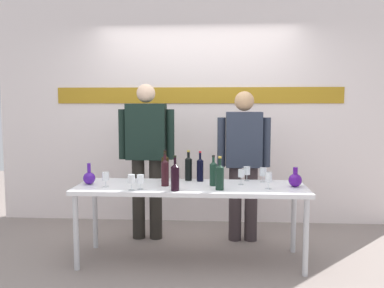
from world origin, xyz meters
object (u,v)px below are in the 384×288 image
at_px(wine_glass_left_2, 140,179).
at_px(wine_glass_right_1, 268,177).
at_px(wine_bottle_1, 175,176).
at_px(decanter_blue_right, 295,180).
at_px(wine_bottle_3, 213,173).
at_px(wine_bottle_5, 200,169).
at_px(wine_bottle_4, 165,172).
at_px(wine_glass_left_0, 106,176).
at_px(decanter_blue_left, 89,178).
at_px(presenter_right, 244,157).
at_px(wine_glass_left_1, 131,179).
at_px(display_table, 191,192).
at_px(wine_bottle_2, 165,167).
at_px(wine_bottle_6, 188,167).
at_px(wine_glass_right_2, 263,172).
at_px(wine_glass_right_0, 241,174).
at_px(wine_bottle_0, 220,176).
at_px(wine_glass_right_3, 247,171).
at_px(presenter_left, 147,151).

distance_m(wine_glass_left_2, wine_glass_right_1, 1.17).
bearing_deg(wine_bottle_1, decanter_blue_right, 12.24).
distance_m(wine_bottle_3, wine_bottle_5, 0.25).
relative_size(wine_bottle_4, wine_glass_left_0, 2.28).
xyz_separation_m(decanter_blue_left, wine_glass_left_2, (0.54, -0.21, 0.03)).
xyz_separation_m(presenter_right, wine_bottle_1, (-0.66, -0.87, -0.07)).
distance_m(presenter_right, wine_glass_left_1, 1.38).
bearing_deg(wine_bottle_3, wine_glass_left_0, -173.51).
distance_m(decanter_blue_right, wine_bottle_1, 1.13).
relative_size(display_table, wine_bottle_2, 6.89).
xyz_separation_m(decanter_blue_right, wine_bottle_6, (-1.02, 0.26, 0.06)).
xyz_separation_m(wine_bottle_4, wine_glass_left_2, (-0.20, -0.17, -0.04)).
xyz_separation_m(wine_bottle_2, wine_glass_right_2, (0.98, -0.01, -0.04)).
xyz_separation_m(decanter_blue_left, wine_glass_right_0, (1.46, 0.07, 0.04)).
height_order(decanter_blue_right, wine_bottle_0, wine_bottle_0).
xyz_separation_m(wine_bottle_0, wine_bottle_3, (-0.06, 0.18, -0.00)).
height_order(wine_bottle_1, wine_bottle_5, wine_bottle_1).
distance_m(wine_bottle_4, wine_glass_right_3, 0.85).
distance_m(wine_bottle_1, wine_glass_right_2, 0.95).
distance_m(wine_bottle_3, wine_glass_right_3, 0.42).
xyz_separation_m(wine_bottle_2, wine_bottle_4, (0.03, -0.26, -0.00)).
xyz_separation_m(decanter_blue_left, wine_bottle_5, (1.06, 0.22, 0.06)).
relative_size(wine_bottle_1, wine_bottle_3, 1.09).
height_order(wine_bottle_2, wine_bottle_5, wine_bottle_2).
height_order(decanter_blue_left, presenter_right, presenter_right).
relative_size(wine_bottle_3, wine_bottle_5, 0.96).
xyz_separation_m(wine_bottle_1, wine_glass_right_0, (0.60, 0.31, -0.02)).
bearing_deg(wine_bottle_4, wine_glass_right_1, -4.45).
bearing_deg(wine_glass_right_1, wine_glass_left_0, -179.99).
distance_m(wine_bottle_6, wine_glass_left_1, 0.70).
bearing_deg(wine_glass_right_2, wine_glass_right_0, -147.17).
xyz_separation_m(wine_bottle_1, wine_glass_left_0, (-0.67, 0.13, -0.03)).
relative_size(wine_bottle_5, wine_glass_right_2, 2.09).
bearing_deg(wine_glass_right_1, wine_bottle_5, 152.81).
distance_m(display_table, wine_bottle_1, 0.33).
bearing_deg(wine_glass_right_1, wine_bottle_2, 161.40).
bearing_deg(wine_glass_right_0, wine_glass_left_0, -171.96).
xyz_separation_m(decanter_blue_left, wine_bottle_0, (1.26, -0.18, 0.06)).
relative_size(wine_bottle_0, wine_glass_right_3, 2.08).
xyz_separation_m(display_table, wine_glass_right_1, (0.72, -0.11, 0.17)).
bearing_deg(wine_glass_left_1, wine_bottle_2, 62.90).
bearing_deg(presenter_left, presenter_right, -0.00).
bearing_deg(decanter_blue_left, wine_bottle_3, 0.31).
xyz_separation_m(presenter_left, wine_glass_left_2, (0.09, -0.84, -0.16)).
xyz_separation_m(wine_bottle_3, wine_glass_right_1, (0.50, -0.11, -0.02)).
bearing_deg(wine_bottle_4, wine_glass_left_1, -141.85).
distance_m(display_table, wine_bottle_5, 0.30).
bearing_deg(presenter_right, decanter_blue_right, -54.88).
bearing_deg(wine_glass_left_1, presenter_left, 91.02).
xyz_separation_m(wine_glass_left_2, wine_glass_right_2, (1.15, 0.42, 0.01)).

